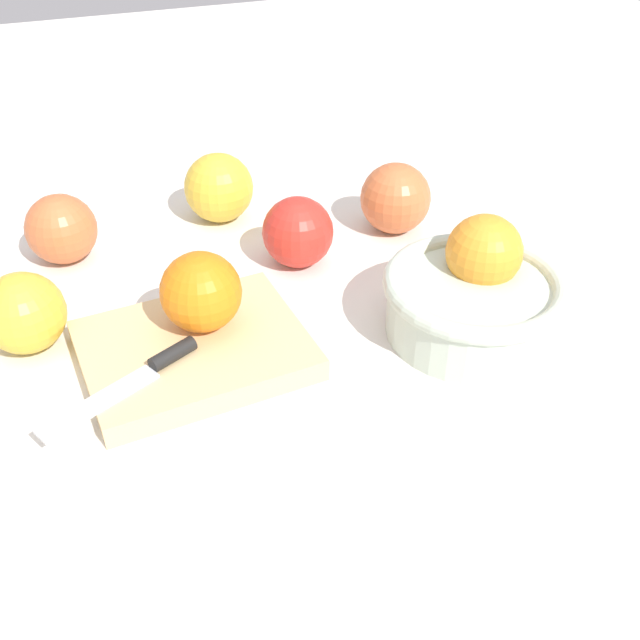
% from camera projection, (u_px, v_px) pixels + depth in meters
% --- Properties ---
extents(ground_plane, '(2.40, 2.40, 0.00)m').
position_uv_depth(ground_plane, '(280.00, 290.00, 0.79)').
color(ground_plane, silver).
extents(bowl, '(0.18, 0.18, 0.11)m').
position_uv_depth(bowl, '(475.00, 294.00, 0.71)').
color(bowl, beige).
rests_on(bowl, ground_plane).
extents(cutting_board, '(0.22, 0.18, 0.02)m').
position_uv_depth(cutting_board, '(195.00, 350.00, 0.69)').
color(cutting_board, '#DBB77F').
rests_on(cutting_board, ground_plane).
extents(orange_on_board, '(0.08, 0.08, 0.08)m').
position_uv_depth(orange_on_board, '(201.00, 292.00, 0.68)').
color(orange_on_board, orange).
rests_on(orange_on_board, cutting_board).
extents(knife, '(0.15, 0.08, 0.01)m').
position_uv_depth(knife, '(142.00, 374.00, 0.63)').
color(knife, silver).
rests_on(knife, cutting_board).
extents(apple_mid_right, '(0.08, 0.08, 0.08)m').
position_uv_depth(apple_mid_right, '(24.00, 313.00, 0.69)').
color(apple_mid_right, gold).
rests_on(apple_mid_right, ground_plane).
extents(apple_front_right, '(0.08, 0.08, 0.08)m').
position_uv_depth(apple_front_right, '(61.00, 229.00, 0.81)').
color(apple_front_right, '#CC6638').
rests_on(apple_front_right, ground_plane).
extents(apple_front_center, '(0.08, 0.08, 0.08)m').
position_uv_depth(apple_front_center, '(219.00, 188.00, 0.89)').
color(apple_front_center, gold).
rests_on(apple_front_center, ground_plane).
extents(apple_front_left, '(0.08, 0.08, 0.08)m').
position_uv_depth(apple_front_left, '(298.00, 232.00, 0.81)').
color(apple_front_left, red).
rests_on(apple_front_left, ground_plane).
extents(apple_front_left_2, '(0.08, 0.08, 0.08)m').
position_uv_depth(apple_front_left_2, '(395.00, 198.00, 0.86)').
color(apple_front_left_2, '#CC6638').
rests_on(apple_front_left_2, ground_plane).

